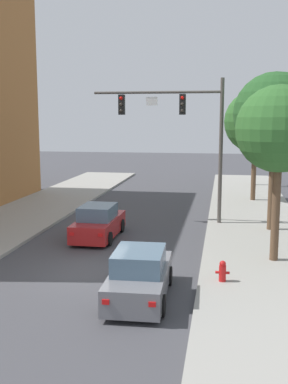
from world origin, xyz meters
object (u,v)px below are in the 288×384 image
traffic_signal_mast (184,123)px  fire_hydrant (222,271)px  car_lead_red (98,223)px  street_tree_third (256,122)px  street_tree_farthest (256,109)px  car_following_grey (140,276)px  street_tree_nearest (279,130)px  street_tree_second (275,114)px

traffic_signal_mast → fire_hydrant: bearing=-76.8°
traffic_signal_mast → car_lead_red: size_ratio=1.77×
traffic_signal_mast → car_lead_red: 6.95m
traffic_signal_mast → fire_hydrant: (2.14, -9.14, -4.85)m
street_tree_third → street_tree_farthest: street_tree_farthest is taller
car_following_grey → street_tree_farthest: bearing=79.1°
street_tree_nearest → street_tree_second: (0.34, 5.23, 0.62)m
fire_hydrant → street_tree_nearest: 5.80m
traffic_signal_mast → fire_hydrant: 10.56m
car_following_grey → street_tree_third: 19.32m
car_following_grey → street_tree_nearest: bearing=44.2°
fire_hydrant → street_tree_second: 9.90m
street_tree_farthest → street_tree_third: bearing=-93.3°
fire_hydrant → street_tree_nearest: size_ratio=0.11×
street_tree_nearest → street_tree_third: (-0.00, 13.79, 0.19)m
street_tree_second → street_tree_third: (-0.35, 8.56, -0.43)m
street_tree_nearest → street_tree_farthest: bearing=88.9°
street_tree_third → street_tree_farthest: (0.43, 7.45, 1.01)m
traffic_signal_mast → street_tree_farthest: street_tree_farthest is taller
street_tree_second → traffic_signal_mast: bearing=166.0°
car_following_grey → street_tree_second: street_tree_second is taller
car_lead_red → street_tree_farthest: size_ratio=0.53×
car_lead_red → street_tree_nearest: bearing=-19.0°
fire_hydrant → street_tree_farthest: 24.86m
fire_hydrant → traffic_signal_mast: bearing=103.2°
traffic_signal_mast → street_tree_second: bearing=-14.0°
fire_hydrant → street_tree_nearest: bearing=54.9°
traffic_signal_mast → street_tree_farthest: bearing=73.1°
street_tree_second → street_tree_farthest: street_tree_farthest is taller
car_following_grey → fire_hydrant: size_ratio=5.96×
car_following_grey → street_tree_nearest: size_ratio=0.64×
traffic_signal_mast → car_lead_red: bearing=-135.0°
car_lead_red → street_tree_second: bearing=17.4°
car_following_grey → street_tree_farthest: 26.72m
fire_hydrant → street_tree_second: (2.31, 8.03, 5.31)m
street_tree_nearest → street_tree_farthest: size_ratio=0.84×
fire_hydrant → street_tree_farthest: street_tree_farthest is taller
street_tree_farthest → car_lead_red: bearing=-113.9°
traffic_signal_mast → street_tree_farthest: 15.60m
street_tree_nearest → street_tree_second: street_tree_second is taller
traffic_signal_mast → street_tree_third: bearing=61.1°
car_lead_red → street_tree_second: street_tree_second is taller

